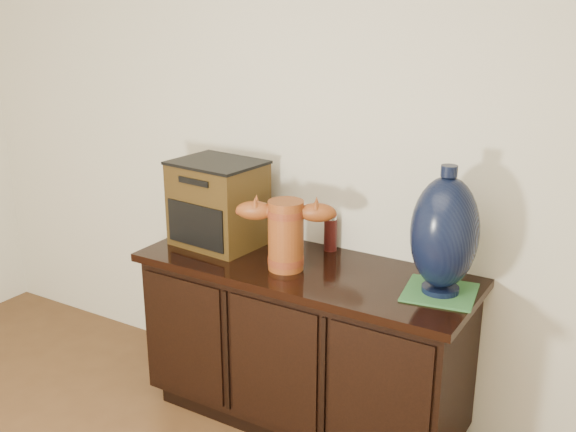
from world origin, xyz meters
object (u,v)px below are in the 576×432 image
Objects in this scene: spray_can at (331,232)px; lamp_base at (444,233)px; sideboard at (304,343)px; tv_radio at (218,203)px; terracotta_vessel at (286,231)px.

lamp_base is at bearing -18.62° from spray_can.
lamp_base is 0.63m from spray_can.
sideboard is 0.74m from tv_radio.
sideboard is at bearing -91.75° from spray_can.
tv_radio is at bearing 175.69° from sideboard.
sideboard is 8.51× the size of spray_can.
sideboard is 0.51m from spray_can.
terracotta_vessel is 0.82× the size of lamp_base.
spray_can is (-0.58, 0.19, -0.16)m from lamp_base.
sideboard is at bearing -177.12° from lamp_base.
lamp_base is at bearing -16.31° from terracotta_vessel.
lamp_base reaches higher than sideboard.
terracotta_vessel is (-0.05, -0.07, 0.54)m from sideboard.
terracotta_vessel is 0.65m from lamp_base.
sideboard is at bearing 27.33° from terracotta_vessel.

